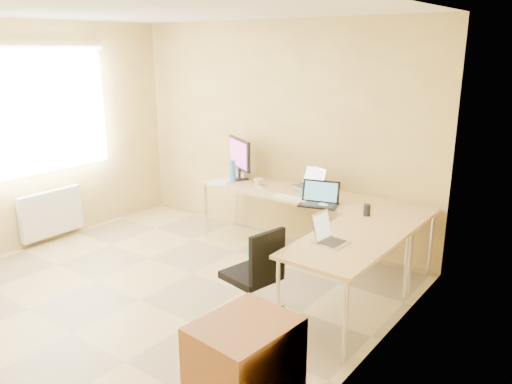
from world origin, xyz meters
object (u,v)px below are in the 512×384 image
Objects in this scene: mug at (258,183)px; cabinet at (245,384)px; keyboard at (291,198)px; laptop_return at (331,232)px; desk_return at (346,280)px; desk_main at (308,226)px; office_chair at (251,267)px; laptop_black at (319,194)px; desk_fan at (240,164)px; water_bottle at (233,171)px; laptop_center at (308,178)px; monitor at (239,159)px.

mug is 0.13× the size of cabinet.
laptop_return is at bearing -38.10° from keyboard.
keyboard is (-1.04, 0.73, 0.37)m from desk_return.
desk_return is at bearing -45.73° from desk_main.
desk_main is at bearing 113.53° from office_chair.
mug is (-1.61, 0.91, 0.42)m from desk_return.
desk_return is at bearing 100.62° from cabinet.
mug is 1.85m from laptop_return.
laptop_black is 1.32× the size of desk_fan.
water_bottle is 0.90× the size of desk_fan.
desk_main is 0.64m from laptop_black.
laptop_black is at bearing -12.76° from mug.
desk_return is 1.90m from mug.
keyboard is at bearing -17.85° from mug.
mug is 1.73m from office_chair.
desk_main and desk_return have the same top height.
desk_main is 2.84m from cabinet.
laptop_return is (0.95, -0.86, 0.09)m from keyboard.
keyboard is at bearing 51.67° from laptop_return.
mug is 0.58m from desk_fan.
laptop_center reaches higher than desk_main.
laptop_center is at bearing 8.55° from water_bottle.
laptop_return reaches higher than mug.
monitor is 2.29m from laptop_return.
desk_fan is at bearing 144.77° from laptop_black.
desk_fan is at bearing 134.02° from cabinet.
laptop_return reaches higher than cabinet.
cabinet is at bearing -49.61° from water_bottle.
desk_return is (0.98, -1.00, 0.00)m from desk_main.
desk_fan is at bearing -164.32° from laptop_center.
monitor reaches higher than keyboard.
mug is (-0.64, -0.09, 0.42)m from desk_main.
water_bottle reaches higher than laptop_return.
mug is 0.39m from water_bottle.
laptop_return is 0.36× the size of cabinet.
monitor is 1.98× the size of laptop_return.
desk_main is at bearing 8.00° from mug.
mug is (0.41, -0.17, -0.20)m from monitor.
mug reaches higher than desk_return.
keyboard is at bearing 118.81° from office_chair.
keyboard is 1.38× the size of desk_fan.
laptop_return is at bearing -122.27° from desk_return.
cabinet is at bearing -42.75° from laptop_center.
water_bottle reaches higher than desk_return.
monitor is 1.07m from keyboard.
laptop_black is 1.04m from laptop_return.
desk_main is 0.76m from mug.
cabinet is (1.19, -2.33, -0.38)m from keyboard.
laptop_black is at bearing 134.53° from desk_return.
monitor is 0.49m from mug.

